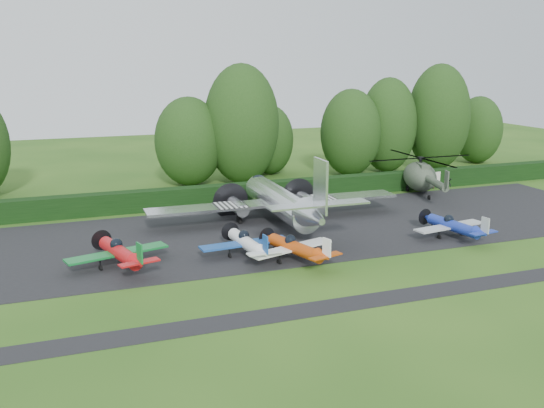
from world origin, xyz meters
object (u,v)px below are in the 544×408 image
object	(u,v)px
light_plane_white	(247,243)
light_plane_blue	(453,226)
helicopter	(420,174)
sign_board	(443,176)
light_plane_orange	(295,247)
light_plane_red	(120,252)
transport_plane	(281,202)

from	to	relation	value
light_plane_white	light_plane_blue	xyz separation A→B (m)	(17.26, -1.19, -0.03)
helicopter	sign_board	distance (m)	4.73
light_plane_white	light_plane_orange	bearing A→B (deg)	-32.67
light_plane_orange	helicopter	world-z (taller)	helicopter
light_plane_white	light_plane_orange	world-z (taller)	light_plane_white
sign_board	light_plane_red	bearing A→B (deg)	-141.45
light_plane_red	light_plane_blue	bearing A→B (deg)	11.01
light_plane_blue	helicopter	distance (m)	16.83
transport_plane	light_plane_orange	world-z (taller)	transport_plane
light_plane_red	sign_board	xyz separation A→B (m)	(37.51, 15.22, 0.12)
transport_plane	light_plane_red	bearing A→B (deg)	-156.05
transport_plane	helicopter	xyz separation A→B (m)	(18.61, 6.71, 0.06)
light_plane_red	helicopter	size ratio (longest dim) A/B	0.53
light_plane_blue	sign_board	world-z (taller)	light_plane_blue
helicopter	light_plane_blue	bearing A→B (deg)	-129.50
light_plane_red	light_plane_orange	world-z (taller)	light_plane_red
light_plane_red	helicopter	distance (m)	35.84
light_plane_red	light_plane_orange	xyz separation A→B (m)	(12.00, -2.96, -0.07)
light_plane_blue	light_plane_white	bearing A→B (deg)	-175.28
transport_plane	light_plane_blue	xyz separation A→B (m)	(11.72, -8.61, -1.02)
light_plane_orange	sign_board	size ratio (longest dim) A/B	2.13
light_plane_red	light_plane_blue	xyz separation A→B (m)	(26.33, -1.89, -0.10)
light_plane_red	helicopter	xyz separation A→B (m)	(33.21, 13.43, 0.98)
transport_plane	sign_board	distance (m)	24.44
light_plane_red	sign_board	distance (m)	40.47
light_plane_red	light_plane_white	bearing A→B (deg)	10.72
transport_plane	helicopter	size ratio (longest dim) A/B	1.61
light_plane_blue	sign_board	size ratio (longest dim) A/B	2.07
light_plane_blue	helicopter	xyz separation A→B (m)	(6.89, 15.32, 1.08)
light_plane_red	light_plane_orange	distance (m)	12.36
helicopter	transport_plane	bearing A→B (deg)	-175.47
transport_plane	helicopter	world-z (taller)	transport_plane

